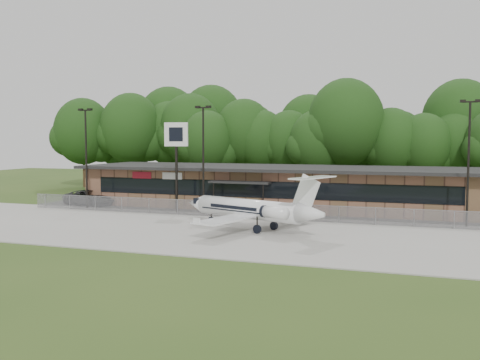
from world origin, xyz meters
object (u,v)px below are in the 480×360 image
at_px(business_jet, 253,210).
at_px(suv, 89,198).
at_px(pole_sign, 176,144).
at_px(terminal, 276,187).

height_order(business_jet, suv, business_jet).
xyz_separation_m(business_jet, suv, (-21.63, 9.56, -0.79)).
relative_size(suv, pole_sign, 0.69).
bearing_deg(terminal, business_jet, -81.06).
xyz_separation_m(business_jet, pole_sign, (-10.27, 7.60, 5.04)).
bearing_deg(pole_sign, business_jet, -49.88).
height_order(terminal, business_jet, business_jet).
relative_size(business_jet, suv, 2.22).
relative_size(terminal, business_jet, 3.08).
height_order(terminal, suv, terminal).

